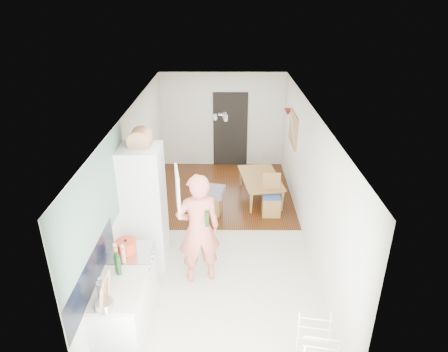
{
  "coord_description": "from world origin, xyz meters",
  "views": [
    {
      "loc": [
        0.08,
        -6.55,
        4.38
      ],
      "look_at": [
        0.05,
        0.2,
        1.2
      ],
      "focal_mm": 32.0,
      "sensor_mm": 36.0,
      "label": 1
    }
  ],
  "objects_px": {
    "dining_table": "(261,189)",
    "drying_rack": "(316,352)",
    "stool": "(213,205)",
    "person": "(198,220)",
    "dining_chair": "(272,196)"
  },
  "relations": [
    {
      "from": "person",
      "to": "stool",
      "type": "height_order",
      "value": "person"
    },
    {
      "from": "dining_table",
      "to": "drying_rack",
      "type": "relative_size",
      "value": 1.57
    },
    {
      "from": "person",
      "to": "stool",
      "type": "xyz_separation_m",
      "value": [
        0.16,
        2.1,
        -0.91
      ]
    },
    {
      "from": "stool",
      "to": "drying_rack",
      "type": "relative_size",
      "value": 0.54
    },
    {
      "from": "dining_chair",
      "to": "dining_table",
      "type": "bearing_deg",
      "value": 102.15
    },
    {
      "from": "person",
      "to": "stool",
      "type": "bearing_deg",
      "value": -108.25
    },
    {
      "from": "dining_table",
      "to": "drying_rack",
      "type": "height_order",
      "value": "drying_rack"
    },
    {
      "from": "dining_chair",
      "to": "stool",
      "type": "height_order",
      "value": "dining_chair"
    },
    {
      "from": "stool",
      "to": "drying_rack",
      "type": "distance_m",
      "value": 4.18
    },
    {
      "from": "dining_chair",
      "to": "stool",
      "type": "relative_size",
      "value": 2.1
    },
    {
      "from": "stool",
      "to": "drying_rack",
      "type": "height_order",
      "value": "drying_rack"
    },
    {
      "from": "dining_chair",
      "to": "stool",
      "type": "xyz_separation_m",
      "value": [
        -1.22,
        0.03,
        -0.23
      ]
    },
    {
      "from": "person",
      "to": "drying_rack",
      "type": "relative_size",
      "value": 2.82
    },
    {
      "from": "person",
      "to": "dining_table",
      "type": "bearing_deg",
      "value": -127.55
    },
    {
      "from": "stool",
      "to": "drying_rack",
      "type": "bearing_deg",
      "value": -71.02
    }
  ]
}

